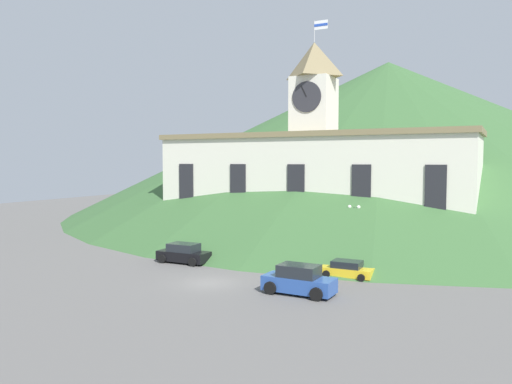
{
  "coord_description": "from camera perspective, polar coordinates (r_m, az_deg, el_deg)",
  "views": [
    {
      "loc": [
        20.47,
        -32.17,
        9.4
      ],
      "look_at": [
        0.0,
        7.93,
        6.6
      ],
      "focal_mm": 35.0,
      "sensor_mm": 36.0,
      "label": 1
    }
  ],
  "objects": [
    {
      "name": "banner_fence",
      "position": [
        51.55,
        3.31,
        -5.44
      ],
      "size": [
        33.38,
        0.12,
        2.69
      ],
      "color": "#2347B2",
      "rests_on": "ground"
    },
    {
      "name": "pedestrian",
      "position": [
        49.96,
        -4.09,
        -6.11
      ],
      "size": [
        0.57,
        0.57,
        1.86
      ],
      "rotation": [
        0.0,
        0.0,
        3.88
      ],
      "color": "#4C4C4C",
      "rests_on": "ground"
    },
    {
      "name": "street_lamp_left",
      "position": [
        49.76,
        11.13,
        -3.09
      ],
      "size": [
        1.26,
        0.36,
        5.1
      ],
      "color": "black",
      "rests_on": "ground"
    },
    {
      "name": "street_lamp_center",
      "position": [
        54.88,
        -2.29,
        -2.75
      ],
      "size": [
        1.26,
        0.36,
        4.59
      ],
      "color": "black",
      "rests_on": "ground"
    },
    {
      "name": "civic_building",
      "position": [
        58.56,
        6.56,
        1.06
      ],
      "size": [
        36.18,
        11.03,
        25.43
      ],
      "color": "silver",
      "rests_on": "ground"
    },
    {
      "name": "car_yellow_coupe",
      "position": [
        41.5,
        10.35,
        -8.71
      ],
      "size": [
        4.2,
        2.13,
        1.35
      ],
      "rotation": [
        0.0,
        0.0,
        3.14
      ],
      "color": "yellow",
      "rests_on": "ground"
    },
    {
      "name": "ground_plane",
      "position": [
        39.28,
        -5.35,
        -10.31
      ],
      "size": [
        160.0,
        160.0,
        0.0
      ],
      "primitive_type": "plane",
      "color": "#605E5B"
    },
    {
      "name": "car_blue_van",
      "position": [
        35.86,
        4.92,
        -10.06
      ],
      "size": [
        5.15,
        2.47,
        2.1
      ],
      "rotation": [
        0.0,
        0.0,
        -0.03
      ],
      "color": "#284C99",
      "rests_on": "ground"
    },
    {
      "name": "car_black_suv",
      "position": [
        46.94,
        -8.27,
        -7.0
      ],
      "size": [
        4.92,
        2.41,
        1.8
      ],
      "rotation": [
        0.0,
        0.0,
        3.15
      ],
      "color": "black",
      "rests_on": "ground"
    },
    {
      "name": "car_green_wagon",
      "position": [
        46.61,
        6.99,
        -7.21
      ],
      "size": [
        4.72,
        2.4,
        1.55
      ],
      "rotation": [
        0.0,
        0.0,
        -0.07
      ],
      "color": "#2D663D",
      "rests_on": "ground"
    },
    {
      "name": "hillside_backdrop",
      "position": [
        95.93,
        14.78,
        6.05
      ],
      "size": [
        113.66,
        113.66,
        27.54
      ],
      "primitive_type": "cone",
      "color": "#386033",
      "rests_on": "ground"
    }
  ]
}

